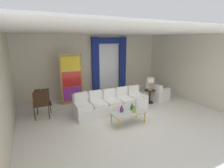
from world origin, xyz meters
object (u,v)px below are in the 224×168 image
(bottle_ruby_flask, at_px, (122,110))
(peacock_figurine, at_px, (86,99))
(stained_glass_divider, at_px, (72,80))
(table_lamp_brass, at_px, (150,81))
(bottle_crystal_tall, at_px, (134,110))
(bottle_blue_decanter, at_px, (132,107))
(vintage_tv, at_px, (41,98))
(armchair_white, at_px, (157,94))
(couch_white_long, at_px, (111,103))
(coffee_table, at_px, (128,113))
(bottle_amber_squat, at_px, (136,105))
(round_side_table, at_px, (150,95))

(bottle_ruby_flask, relative_size, peacock_figurine, 0.39)
(stained_glass_divider, distance_m, table_lamp_brass, 3.44)
(bottle_crystal_tall, distance_m, bottle_ruby_flask, 0.42)
(bottle_crystal_tall, height_order, bottle_ruby_flask, bottle_crystal_tall)
(bottle_blue_decanter, distance_m, peacock_figurine, 2.44)
(vintage_tv, bearing_deg, bottle_blue_decanter, -31.89)
(bottle_crystal_tall, distance_m, vintage_tv, 3.34)
(armchair_white, bearing_deg, peacock_figurine, 162.92)
(bottle_crystal_tall, bearing_deg, vintage_tv, 144.10)
(bottle_crystal_tall, xyz_separation_m, bottle_ruby_flask, (-0.35, 0.23, -0.00))
(couch_white_long, bearing_deg, bottle_ruby_flask, -97.11)
(peacock_figurine, bearing_deg, vintage_tv, -164.15)
(table_lamp_brass, bearing_deg, bottle_blue_decanter, -146.31)
(coffee_table, xyz_separation_m, bottle_blue_decanter, (0.22, 0.11, 0.12))
(bottle_blue_decanter, relative_size, bottle_ruby_flask, 0.98)
(vintage_tv, relative_size, stained_glass_divider, 0.61)
(coffee_table, xyz_separation_m, stained_glass_divider, (-1.21, 2.72, 0.69))
(vintage_tv, xyz_separation_m, peacock_figurine, (1.83, 0.52, -0.51))
(couch_white_long, distance_m, vintage_tv, 2.60)
(bottle_amber_squat, distance_m, table_lamp_brass, 1.91)
(couch_white_long, bearing_deg, bottle_amber_squat, -67.83)
(bottle_amber_squat, distance_m, bottle_ruby_flask, 0.59)
(bottle_ruby_flask, xyz_separation_m, round_side_table, (2.08, 1.12, -0.14))
(bottle_ruby_flask, bearing_deg, coffee_table, -28.57)
(peacock_figurine, height_order, table_lamp_brass, table_lamp_brass)
(table_lamp_brass, bearing_deg, peacock_figurine, 156.50)
(peacock_figurine, bearing_deg, couch_white_long, -59.73)
(vintage_tv, bearing_deg, bottle_ruby_flask, -36.36)
(couch_white_long, height_order, vintage_tv, vintage_tv)
(coffee_table, bearing_deg, bottle_blue_decanter, 27.01)
(bottle_amber_squat, bearing_deg, round_side_table, 35.90)
(vintage_tv, bearing_deg, table_lamp_brass, -7.83)
(bottle_blue_decanter, relative_size, armchair_white, 0.24)
(round_side_table, bearing_deg, couch_white_long, 179.78)
(table_lamp_brass, bearing_deg, bottle_crystal_tall, -142.17)
(peacock_figurine, relative_size, table_lamp_brass, 1.05)
(bottle_crystal_tall, xyz_separation_m, peacock_figurine, (-0.87, 2.48, -0.27))
(bottle_ruby_flask, relative_size, stained_glass_divider, 0.11)
(peacock_figurine, bearing_deg, bottle_blue_decanter, -67.42)
(round_side_table, bearing_deg, coffee_table, -147.05)
(coffee_table, height_order, table_lamp_brass, table_lamp_brass)
(bottle_ruby_flask, bearing_deg, vintage_tv, 143.64)
(bottle_ruby_flask, height_order, round_side_table, bottle_ruby_flask)
(bottle_ruby_flask, bearing_deg, peacock_figurine, 102.89)
(armchair_white, xyz_separation_m, peacock_figurine, (-3.17, 0.98, -0.07))
(bottle_blue_decanter, relative_size, table_lamp_brass, 0.40)
(vintage_tv, height_order, round_side_table, vintage_tv)
(couch_white_long, distance_m, stained_glass_divider, 2.02)
(couch_white_long, relative_size, bottle_ruby_flask, 12.53)
(round_side_table, xyz_separation_m, table_lamp_brass, (-0.00, 0.00, 0.67))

